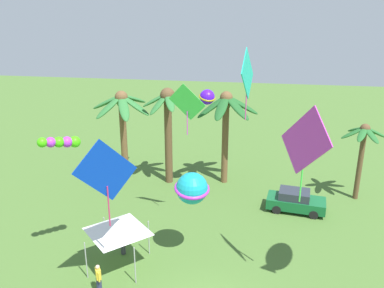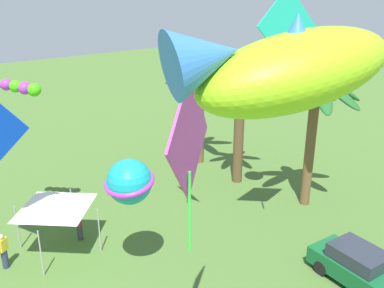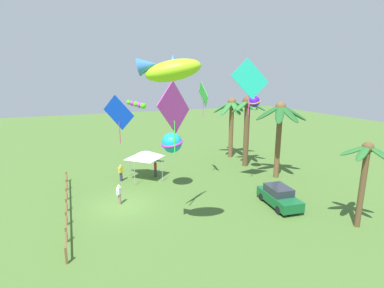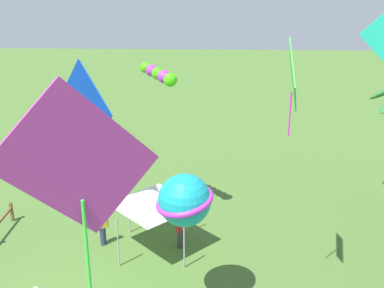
# 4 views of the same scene
# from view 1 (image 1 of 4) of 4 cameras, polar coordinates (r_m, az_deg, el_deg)

# --- Properties ---
(palm_tree_0) EXTENTS (4.07, 3.88, 7.65)m
(palm_tree_0) POSITION_cam_1_polar(r_m,az_deg,el_deg) (30.45, -3.46, 4.05)
(palm_tree_0) COLOR brown
(palm_tree_0) RESTS_ON ground
(palm_tree_1) EXTENTS (4.89, 4.64, 7.23)m
(palm_tree_1) POSITION_cam_1_polar(r_m,az_deg,el_deg) (31.82, -9.97, 4.46)
(palm_tree_1) COLOR brown
(palm_tree_1) RESTS_ON ground
(palm_tree_2) EXTENTS (3.26, 3.22, 5.70)m
(palm_tree_2) POSITION_cam_1_polar(r_m,az_deg,el_deg) (30.38, 23.32, 0.15)
(palm_tree_2) COLOR brown
(palm_tree_2) RESTS_ON ground
(palm_tree_3) EXTENTS (4.77, 4.77, 7.39)m
(palm_tree_3) POSITION_cam_1_polar(r_m,az_deg,el_deg) (30.45, 4.97, 4.41)
(palm_tree_3) COLOR brown
(palm_tree_3) RESTS_ON ground
(parked_car_0) EXTENTS (4.09, 2.19, 1.51)m
(parked_car_0) POSITION_cam_1_polar(r_m,az_deg,el_deg) (28.45, 14.61, -7.89)
(parked_car_0) COLOR #145B2D
(parked_car_0) RESTS_ON ground
(spectator_0) EXTENTS (0.40, 0.48, 1.59)m
(spectator_0) POSITION_cam_1_polar(r_m,az_deg,el_deg) (20.95, -13.24, -18.26)
(spectator_0) COLOR #2D3351
(spectator_0) RESTS_ON ground
(spectator_2) EXTENTS (0.51, 0.36, 1.59)m
(spectator_2) POSITION_cam_1_polar(r_m,az_deg,el_deg) (23.45, -9.89, -13.57)
(spectator_2) COLOR #38383D
(spectator_2) RESTS_ON ground
(festival_tent) EXTENTS (2.86, 2.86, 2.85)m
(festival_tent) POSITION_cam_1_polar(r_m,az_deg,el_deg) (21.71, -10.65, -11.38)
(festival_tent) COLOR #9E9EA3
(festival_tent) RESTS_ON ground
(kite_ball_1) EXTENTS (2.49, 2.49, 1.71)m
(kite_ball_1) POSITION_cam_1_polar(r_m,az_deg,el_deg) (21.26, -0.01, -6.36)
(kite_ball_1) COLOR #179EB5
(kite_ball_2) EXTENTS (1.63, 1.62, 1.07)m
(kite_ball_2) POSITION_cam_1_polar(r_m,az_deg,el_deg) (28.08, 2.19, 6.75)
(kite_ball_2) COLOR #4B12E9
(kite_diamond_3) EXTENTS (2.23, 0.32, 3.10)m
(kite_diamond_3) POSITION_cam_1_polar(r_m,az_deg,el_deg) (23.17, -0.70, 5.92)
(kite_diamond_3) COLOR green
(kite_diamond_4) EXTENTS (0.66, 3.21, 4.55)m
(kite_diamond_4) POSITION_cam_1_polar(r_m,az_deg,el_deg) (25.06, 7.93, 9.77)
(kite_diamond_4) COLOR #20C1A8
(kite_diamond_5) EXTENTS (2.13, 2.29, 4.28)m
(kite_diamond_5) POSITION_cam_1_polar(r_m,az_deg,el_deg) (17.82, -12.21, -3.93)
(kite_diamond_5) COLOR #0A34B5
(kite_diamond_6) EXTENTS (1.92, 2.80, 4.65)m
(kite_diamond_6) POSITION_cam_1_polar(r_m,az_deg,el_deg) (18.32, 15.90, 0.23)
(kite_diamond_6) COLOR #C637B5
(kite_tube_7) EXTENTS (1.65, 1.73, 0.84)m
(kite_tube_7) POSITION_cam_1_polar(r_m,az_deg,el_deg) (20.97, -18.26, 0.26)
(kite_tube_7) COLOR #42D411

